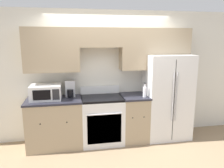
{
  "coord_description": "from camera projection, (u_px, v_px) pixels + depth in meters",
  "views": [
    {
      "loc": [
        -0.76,
        -3.74,
        2.03
      ],
      "look_at": [
        0.0,
        0.31,
        1.18
      ],
      "focal_mm": 35.0,
      "sensor_mm": 36.0,
      "label": 1
    }
  ],
  "objects": [
    {
      "name": "bottle",
      "position": [
        145.0,
        92.0,
        4.19
      ],
      "size": [
        0.07,
        0.07,
        0.28
      ],
      "color": "silver",
      "rests_on": "lower_cabinets_right"
    },
    {
      "name": "wall_back",
      "position": [
        110.0,
        65.0,
        4.41
      ],
      "size": [
        8.0,
        0.39,
        2.6
      ],
      "color": "silver",
      "rests_on": "ground_plane"
    },
    {
      "name": "refrigerator",
      "position": [
        166.0,
        96.0,
        4.52
      ],
      "size": [
        0.91,
        0.74,
        1.73
      ],
      "color": "white",
      "rests_on": "ground_plane"
    },
    {
      "name": "microwave",
      "position": [
        46.0,
        92.0,
        4.03
      ],
      "size": [
        0.55,
        0.42,
        0.27
      ],
      "color": "white",
      "rests_on": "lower_cabinets_left"
    },
    {
      "name": "electric_kettle",
      "position": [
        70.0,
        89.0,
        4.23
      ],
      "size": [
        0.19,
        0.24,
        0.32
      ],
      "color": "#B7B7BC",
      "rests_on": "lower_cabinets_left"
    },
    {
      "name": "lower_cabinets_right",
      "position": [
        134.0,
        118.0,
        4.44
      ],
      "size": [
        0.52,
        0.64,
        0.93
      ],
      "color": "tan",
      "rests_on": "ground_plane"
    },
    {
      "name": "oven_range",
      "position": [
        102.0,
        119.0,
        4.32
      ],
      "size": [
        0.8,
        0.65,
        1.09
      ],
      "color": "white",
      "rests_on": "ground_plane"
    },
    {
      "name": "lower_cabinets_left",
      "position": [
        55.0,
        123.0,
        4.15
      ],
      "size": [
        1.03,
        0.64,
        0.93
      ],
      "color": "tan",
      "rests_on": "ground_plane"
    },
    {
      "name": "ground_plane",
      "position": [
        115.0,
        148.0,
        4.15
      ],
      "size": [
        12.0,
        12.0,
        0.0
      ],
      "primitive_type": "plane",
      "color": "#937A5B"
    }
  ]
}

